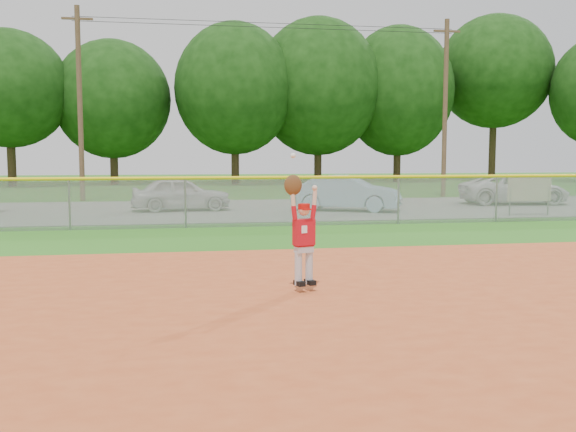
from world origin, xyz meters
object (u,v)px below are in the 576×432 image
object	(u,v)px
ballplayer	(302,231)
car_blue	(347,193)
car_white_b	(514,189)
sponsor_sign	(529,190)
car_white_a	(181,194)

from	to	relation	value
ballplayer	car_blue	bearing A→B (deg)	72.38
car_white_b	sponsor_sign	distance (m)	5.31
car_blue	sponsor_sign	world-z (taller)	sponsor_sign
car_white_b	sponsor_sign	world-z (taller)	sponsor_sign
sponsor_sign	ballplayer	size ratio (longest dim) A/B	0.77
car_white_b	ballplayer	size ratio (longest dim) A/B	2.18
car_white_a	car_blue	size ratio (longest dim) A/B	0.92
car_blue	car_white_b	xyz separation A→B (m)	(8.06, 1.95, -0.04)
car_blue	ballplayer	distance (m)	14.72
car_blue	ballplayer	world-z (taller)	ballplayer
car_white_a	car_white_b	distance (m)	14.38
sponsor_sign	car_white_a	bearing A→B (deg)	161.67
car_white_a	car_blue	world-z (taller)	car_blue
car_white_a	car_blue	bearing A→B (deg)	-104.84
car_white_a	car_white_b	xyz separation A→B (m)	(14.35, 0.81, -0.01)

